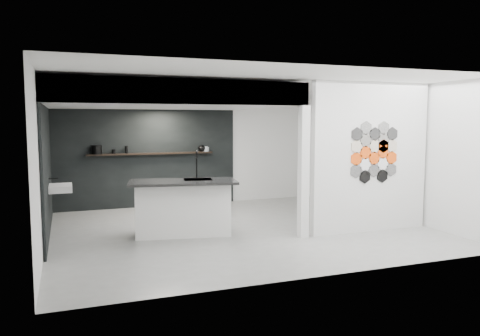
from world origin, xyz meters
name	(u,v)px	position (x,y,z in m)	size (l,w,h in m)	color
floor	(241,229)	(0.00, 0.00, -0.01)	(7.00, 6.00, 0.01)	gray
partition_panel	(370,157)	(2.23, -1.00, 1.40)	(2.45, 0.15, 2.80)	silver
bay_clad_back	(147,159)	(-1.30, 2.97, 1.18)	(4.40, 0.04, 2.35)	black
bay_clad_left	(47,170)	(-3.47, 1.00, 1.18)	(0.04, 4.00, 2.35)	black
bulkhead	(162,97)	(-1.30, 1.00, 2.55)	(4.40, 4.00, 0.40)	silver
corner_column	(304,172)	(0.82, -1.00, 1.18)	(0.16, 0.16, 2.35)	silver
fascia_beam	(185,92)	(-1.30, -0.92, 2.55)	(4.40, 0.16, 0.40)	silver
wall_basin	(61,188)	(-3.24, 0.80, 0.85)	(0.40, 0.60, 0.12)	silver
display_shelf	(152,154)	(-1.20, 2.87, 1.30)	(3.00, 0.15, 0.04)	black
kitchen_island	(183,207)	(-1.16, -0.09, 0.52)	(2.03, 1.18, 1.54)	silver
stockpot	(97,150)	(-2.46, 2.87, 1.42)	(0.25, 0.25, 0.20)	black
kettle	(202,148)	(0.05, 2.87, 1.40)	(0.19, 0.19, 0.16)	black
glass_bowl	(206,149)	(0.15, 2.87, 1.38)	(0.16, 0.16, 0.11)	gray
glass_vase	(206,149)	(0.15, 2.87, 1.38)	(0.09, 0.09, 0.13)	gray
bottle_dark	(126,150)	(-1.79, 2.87, 1.41)	(0.07, 0.07, 0.17)	black
utensil_cup	(114,151)	(-2.08, 2.87, 1.37)	(0.08, 0.08, 0.10)	black
hex_tile_cluster	(375,152)	(2.26, -1.09, 1.50)	(1.04, 0.02, 1.16)	black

